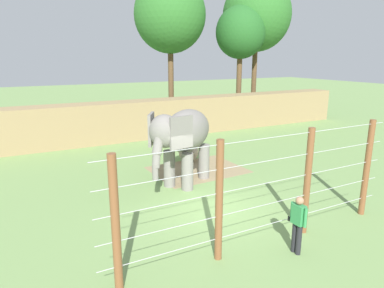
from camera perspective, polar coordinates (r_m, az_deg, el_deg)
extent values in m
plane|color=#759956|center=(12.61, 3.66, -10.54)|extent=(120.00, 120.00, 0.00)
cube|color=#937F5B|center=(16.58, 0.95, -4.28)|extent=(4.38, 3.49, 0.01)
cube|color=#997F56|center=(22.64, -11.89, 3.73)|extent=(36.00, 1.80, 2.49)
cylinder|color=gray|center=(13.95, -0.78, -4.61)|extent=(0.48, 0.48, 1.54)
cylinder|color=gray|center=(14.34, -3.78, -4.09)|extent=(0.48, 0.48, 1.54)
cylinder|color=gray|center=(15.28, 2.00, -2.90)|extent=(0.48, 0.48, 1.54)
cylinder|color=gray|center=(15.65, -0.81, -2.48)|extent=(0.48, 0.48, 1.54)
ellipsoid|color=gray|center=(14.40, -0.82, 2.28)|extent=(3.23, 2.91, 1.76)
ellipsoid|color=gray|center=(12.82, -4.59, 2.13)|extent=(1.59, 1.62, 1.27)
cube|color=gray|center=(12.58, -1.77, 1.94)|extent=(1.00, 0.28, 1.21)
cube|color=gray|center=(13.26, -6.78, 2.49)|extent=(0.59, 0.91, 1.21)
cylinder|color=gray|center=(12.53, -5.69, -0.31)|extent=(0.64, 0.60, 0.69)
cylinder|color=gray|center=(12.56, -5.96, -2.59)|extent=(0.48, 0.46, 0.65)
cylinder|color=gray|center=(12.63, -6.13, -4.66)|extent=(0.31, 0.31, 0.61)
cylinder|color=gray|center=(15.82, 1.90, 2.97)|extent=(0.34, 0.28, 0.88)
sphere|color=tan|center=(17.80, -0.59, -1.23)|extent=(1.04, 1.04, 1.04)
cylinder|color=brown|center=(8.04, -12.59, -12.98)|extent=(0.20, 0.20, 3.31)
cylinder|color=brown|center=(9.02, 4.53, -9.52)|extent=(0.20, 0.20, 3.31)
cylinder|color=brown|center=(10.90, 18.62, -5.96)|extent=(0.20, 0.20, 3.31)
cylinder|color=brown|center=(12.94, 27.05, -3.62)|extent=(0.20, 0.20, 3.31)
cylinder|color=#B7B7BC|center=(10.32, 11.96, -13.10)|extent=(9.56, 0.02, 0.02)
cylinder|color=#B7B7BC|center=(10.05, 12.15, -9.82)|extent=(9.56, 0.02, 0.02)
cylinder|color=#B7B7BC|center=(9.80, 12.35, -6.37)|extent=(9.56, 0.02, 0.02)
cylinder|color=#B7B7BC|center=(9.60, 12.55, -2.75)|extent=(9.56, 0.02, 0.02)
cylinder|color=#B7B7BC|center=(9.43, 12.76, 1.00)|extent=(9.56, 0.02, 0.02)
cylinder|color=#232328|center=(10.17, 17.33, -14.93)|extent=(0.15, 0.15, 0.88)
cylinder|color=#232328|center=(10.26, 16.66, -14.60)|extent=(0.15, 0.15, 0.88)
cube|color=#338C4C|center=(9.89, 17.30, -11.11)|extent=(0.23, 0.37, 0.56)
sphere|color=#A87A5B|center=(9.73, 17.47, -8.97)|extent=(0.22, 0.22, 0.22)
cylinder|color=#338C4C|center=(9.75, 18.34, -11.58)|extent=(0.09, 0.09, 0.54)
cylinder|color=#338C4C|center=(10.03, 16.29, -10.64)|extent=(0.09, 0.09, 0.54)
cube|color=black|center=(10.09, 15.79, -11.85)|extent=(0.02, 0.07, 0.14)
cylinder|color=brown|center=(32.09, 10.23, 10.26)|extent=(0.44, 0.44, 6.27)
ellipsoid|color=#2D6B28|center=(32.21, 10.71, 20.32)|extent=(5.90, 5.90, 6.19)
cylinder|color=brown|center=(30.13, 7.77, 9.36)|extent=(0.44, 0.44, 5.49)
ellipsoid|color=#235B23|center=(30.08, 8.08, 17.92)|extent=(4.12, 4.12, 4.33)
cylinder|color=brown|center=(28.40, -3.51, 9.75)|extent=(0.44, 0.44, 6.06)
ellipsoid|color=#2D6B28|center=(28.49, -3.68, 20.64)|extent=(5.57, 5.57, 5.85)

